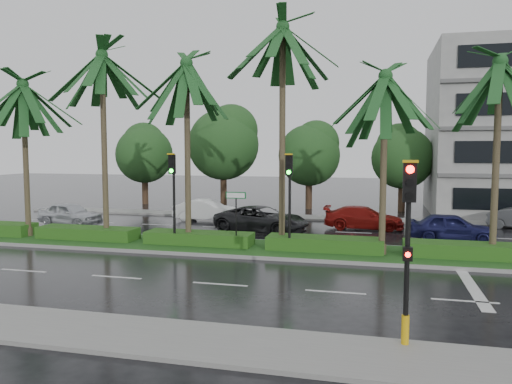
% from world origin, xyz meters
% --- Properties ---
extents(ground, '(120.00, 120.00, 0.00)m').
position_xyz_m(ground, '(0.00, 0.00, 0.00)').
color(ground, black).
rests_on(ground, ground).
extents(near_sidewalk, '(40.00, 2.40, 0.12)m').
position_xyz_m(near_sidewalk, '(0.00, -10.20, 0.06)').
color(near_sidewalk, slate).
rests_on(near_sidewalk, ground).
extents(far_sidewalk, '(40.00, 2.00, 0.12)m').
position_xyz_m(far_sidewalk, '(0.00, 12.00, 0.06)').
color(far_sidewalk, slate).
rests_on(far_sidewalk, ground).
extents(median, '(36.00, 4.00, 0.15)m').
position_xyz_m(median, '(0.00, 1.00, 0.08)').
color(median, gray).
rests_on(median, ground).
extents(hedge, '(35.20, 1.40, 0.60)m').
position_xyz_m(hedge, '(0.00, 1.00, 0.45)').
color(hedge, '#184513').
rests_on(hedge, median).
extents(lane_markings, '(34.00, 13.06, 0.01)m').
position_xyz_m(lane_markings, '(3.04, -0.43, 0.01)').
color(lane_markings, silver).
rests_on(lane_markings, ground).
extents(palm_row, '(26.30, 4.20, 10.82)m').
position_xyz_m(palm_row, '(-1.25, 1.02, 8.03)').
color(palm_row, '#453827').
rests_on(palm_row, median).
extents(signal_near, '(0.34, 0.45, 4.36)m').
position_xyz_m(signal_near, '(6.00, -9.39, 2.50)').
color(signal_near, black).
rests_on(signal_near, near_sidewalk).
extents(signal_median_left, '(0.34, 0.42, 4.36)m').
position_xyz_m(signal_median_left, '(-4.00, 0.30, 3.00)').
color(signal_median_left, black).
rests_on(signal_median_left, median).
extents(signal_median_right, '(0.34, 0.42, 4.36)m').
position_xyz_m(signal_median_right, '(1.50, 0.30, 3.00)').
color(signal_median_right, black).
rests_on(signal_median_right, median).
extents(street_sign, '(0.95, 0.09, 2.60)m').
position_xyz_m(street_sign, '(-1.00, 0.48, 2.12)').
color(street_sign, black).
rests_on(street_sign, median).
extents(bg_trees, '(32.65, 5.74, 8.30)m').
position_xyz_m(bg_trees, '(-1.54, 17.59, 4.66)').
color(bg_trees, '#3E2A1C').
rests_on(bg_trees, ground).
extents(car_silver, '(2.46, 4.43, 1.43)m').
position_xyz_m(car_silver, '(-13.05, 5.46, 0.71)').
color(car_silver, silver).
rests_on(car_silver, ground).
extents(car_white, '(1.74, 4.37, 1.41)m').
position_xyz_m(car_white, '(-5.53, 9.22, 0.71)').
color(car_white, white).
rests_on(car_white, ground).
extents(car_darkgrey, '(3.63, 5.77, 1.49)m').
position_xyz_m(car_darkgrey, '(-1.03, 5.81, 0.74)').
color(car_darkgrey, black).
rests_on(car_darkgrey, ground).
extents(car_red, '(1.88, 4.61, 1.34)m').
position_xyz_m(car_red, '(4.50, 8.42, 0.67)').
color(car_red, maroon).
rests_on(car_red, ground).
extents(car_blue, '(1.93, 4.30, 1.44)m').
position_xyz_m(car_blue, '(9.00, 5.58, 0.72)').
color(car_blue, navy).
rests_on(car_blue, ground).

